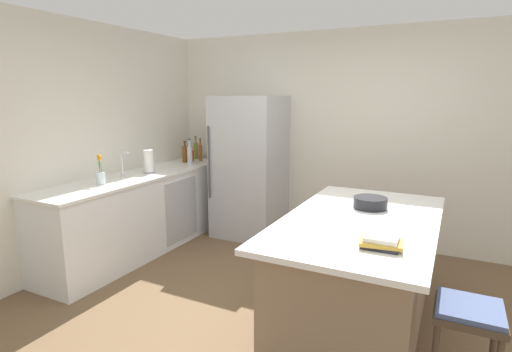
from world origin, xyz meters
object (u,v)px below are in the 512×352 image
at_px(paper_towel_roll, 149,162).
at_px(olive_oil_bottle, 196,150).
at_px(bar_stool, 468,326).
at_px(sink_faucet, 123,163).
at_px(kitchen_island, 358,273).
at_px(whiskey_bottle, 185,154).
at_px(refrigerator, 249,167).
at_px(vinegar_bottle, 201,152).
at_px(cookbook_stack, 381,242).
at_px(mixing_bowl, 370,203).
at_px(flower_vase, 101,176).
at_px(soda_bottle, 190,154).
at_px(hot_sauce_bottle, 192,155).

bearing_deg(paper_towel_roll, olive_oil_bottle, 95.04).
bearing_deg(bar_stool, sink_faucet, 165.12).
height_order(kitchen_island, whiskey_bottle, whiskey_bottle).
bearing_deg(refrigerator, vinegar_bottle, 175.66).
distance_m(cookbook_stack, mixing_bowl, 0.90).
bearing_deg(kitchen_island, whiskey_bottle, 152.06).
distance_m(olive_oil_bottle, whiskey_bottle, 0.28).
relative_size(flower_vase, paper_towel_roll, 1.01).
xyz_separation_m(refrigerator, vinegar_bottle, (-0.80, 0.06, 0.14)).
bearing_deg(mixing_bowl, soda_bottle, 158.25).
relative_size(whiskey_bottle, cookbook_stack, 1.05).
relative_size(whiskey_bottle, mixing_bowl, 1.05).
height_order(sink_faucet, cookbook_stack, sink_faucet).
distance_m(sink_faucet, hot_sauce_bottle, 1.25).
relative_size(hot_sauce_bottle, mixing_bowl, 0.77).
xyz_separation_m(refrigerator, whiskey_bottle, (-0.93, -0.12, 0.13)).
relative_size(flower_vase, vinegar_bottle, 1.01).
relative_size(flower_vase, whiskey_bottle, 1.09).
height_order(kitchen_island, bar_stool, kitchen_island).
relative_size(refrigerator, olive_oil_bottle, 5.55).
distance_m(olive_oil_bottle, mixing_bowl, 3.07).
bearing_deg(vinegar_bottle, sink_faucet, -95.47).
distance_m(olive_oil_bottle, vinegar_bottle, 0.18).
xyz_separation_m(bar_stool, mixing_bowl, (-0.74, 0.95, 0.39)).
bearing_deg(sink_faucet, whiskey_bottle, 90.08).
xyz_separation_m(kitchen_island, olive_oil_bottle, (-2.73, 1.72, 0.59)).
bearing_deg(whiskey_bottle, sink_faucet, -89.92).
xyz_separation_m(olive_oil_bottle, soda_bottle, (0.17, -0.38, 0.00)).
bearing_deg(vinegar_bottle, bar_stool, -34.03).
height_order(vinegar_bottle, soda_bottle, soda_bottle).
bearing_deg(soda_bottle, sink_faucet, -97.82).
height_order(olive_oil_bottle, vinegar_bottle, olive_oil_bottle).
relative_size(bar_stool, olive_oil_bottle, 2.08).
xyz_separation_m(cookbook_stack, mixing_bowl, (-0.24, 0.87, 0.01)).
distance_m(paper_towel_roll, whiskey_bottle, 0.82).
height_order(hot_sauce_bottle, mixing_bowl, hot_sauce_bottle).
relative_size(sink_faucet, paper_towel_roll, 0.96).
bearing_deg(vinegar_bottle, olive_oil_bottle, 145.85).
bearing_deg(kitchen_island, vinegar_bottle, 147.88).
bearing_deg(olive_oil_bottle, mixing_bowl, -27.11).
distance_m(refrigerator, hot_sauce_bottle, 0.90).
distance_m(kitchen_island, cookbook_stack, 0.77).
bearing_deg(paper_towel_roll, hot_sauce_bottle, 92.51).
bearing_deg(flower_vase, soda_bottle, 87.06).
xyz_separation_m(kitchen_island, bar_stool, (0.75, -0.63, 0.10)).
bearing_deg(soda_bottle, refrigerator, 15.24).
relative_size(soda_bottle, cookbook_stack, 1.21).
bearing_deg(bar_stool, whiskey_bottle, 149.16).
relative_size(olive_oil_bottle, cookbook_stack, 1.19).
distance_m(olive_oil_bottle, cookbook_stack, 3.73).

